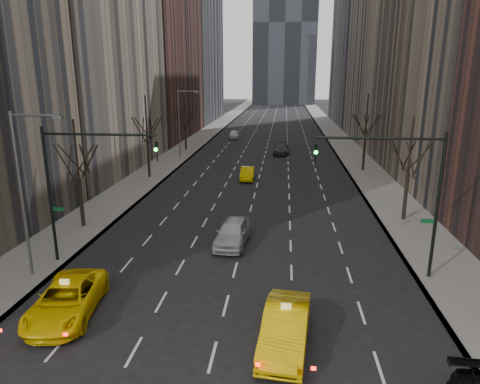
# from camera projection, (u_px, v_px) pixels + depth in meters

# --- Properties ---
(sidewalk_left) EXTENTS (4.50, 320.00, 0.15)m
(sidewalk_left) POSITION_uv_depth(u_px,v_px,m) (206.00, 134.00, 81.63)
(sidewalk_left) COLOR slate
(sidewalk_left) RESTS_ON ground
(sidewalk_right) EXTENTS (4.50, 320.00, 0.15)m
(sidewalk_right) POSITION_uv_depth(u_px,v_px,m) (336.00, 136.00, 79.22)
(sidewalk_right) COLOR slate
(sidewalk_right) RESTS_ON ground
(bld_left_far) EXTENTS (14.00, 28.00, 44.00)m
(bld_left_far) POSITION_uv_depth(u_px,v_px,m) (145.00, 8.00, 72.95)
(bld_left_far) COLOR brown
(bld_left_far) RESTS_ON ground
(tree_lw_b) EXTENTS (3.36, 3.50, 7.82)m
(tree_lw_b) POSITION_uv_depth(u_px,v_px,m) (79.00, 179.00, 30.74)
(tree_lw_b) COLOR black
(tree_lw_b) RESTS_ON ground
(tree_lw_c) EXTENTS (3.36, 3.50, 8.74)m
(tree_lw_c) POSITION_uv_depth(u_px,v_px,m) (148.00, 141.00, 46.01)
(tree_lw_c) COLOR black
(tree_lw_c) RESTS_ON ground
(tree_lw_d) EXTENTS (3.36, 3.50, 7.36)m
(tree_lw_d) POSITION_uv_depth(u_px,v_px,m) (185.00, 127.00, 63.41)
(tree_lw_d) COLOR black
(tree_lw_d) RESTS_ON ground
(tree_rw_b) EXTENTS (3.36, 3.50, 7.82)m
(tree_rw_b) POSITION_uv_depth(u_px,v_px,m) (408.00, 174.00, 32.21)
(tree_rw_b) COLOR black
(tree_rw_b) RESTS_ON ground
(tree_rw_c) EXTENTS (3.36, 3.50, 8.74)m
(tree_rw_c) POSITION_uv_depth(u_px,v_px,m) (365.00, 137.00, 49.41)
(tree_rw_c) COLOR black
(tree_rw_c) RESTS_ON ground
(traffic_mast_left) EXTENTS (6.69, 0.39, 8.00)m
(traffic_mast_left) POSITION_uv_depth(u_px,v_px,m) (75.00, 174.00, 24.23)
(traffic_mast_left) COLOR black
(traffic_mast_left) RESTS_ON ground
(traffic_mast_right) EXTENTS (6.69, 0.39, 8.00)m
(traffic_mast_right) POSITION_uv_depth(u_px,v_px,m) (407.00, 182.00, 22.43)
(traffic_mast_right) COLOR black
(traffic_mast_right) RESTS_ON ground
(streetlight_near) EXTENTS (2.83, 0.22, 9.00)m
(streetlight_near) POSITION_uv_depth(u_px,v_px,m) (26.00, 179.00, 22.45)
(streetlight_near) COLOR slate
(streetlight_near) RESTS_ON ground
(streetlight_far) EXTENTS (2.83, 0.22, 9.00)m
(streetlight_far) POSITION_uv_depth(u_px,v_px,m) (181.00, 117.00, 56.04)
(streetlight_far) COLOR slate
(streetlight_far) RESTS_ON ground
(taxi_suv) EXTENTS (3.35, 5.98, 1.58)m
(taxi_suv) POSITION_uv_depth(u_px,v_px,m) (67.00, 300.00, 19.91)
(taxi_suv) COLOR yellow
(taxi_suv) RESTS_ON ground
(taxi_sedan) EXTENTS (2.32, 5.30, 1.69)m
(taxi_sedan) POSITION_uv_depth(u_px,v_px,m) (285.00, 327.00, 17.61)
(taxi_sedan) COLOR #E9B904
(taxi_sedan) RESTS_ON ground
(silver_sedan_ahead) EXTENTS (2.33, 5.03, 1.67)m
(silver_sedan_ahead) POSITION_uv_depth(u_px,v_px,m) (233.00, 232.00, 28.33)
(silver_sedan_ahead) COLOR #A3A6AB
(silver_sedan_ahead) RESTS_ON ground
(far_taxi) EXTENTS (1.52, 4.10, 1.34)m
(far_taxi) POSITION_uv_depth(u_px,v_px,m) (247.00, 173.00, 46.18)
(far_taxi) COLOR #DEBD04
(far_taxi) RESTS_ON ground
(far_suv_grey) EXTENTS (2.24, 5.42, 1.57)m
(far_suv_grey) POSITION_uv_depth(u_px,v_px,m) (281.00, 149.00, 61.17)
(far_suv_grey) COLOR #2D2E32
(far_suv_grey) RESTS_ON ground
(far_car_white) EXTENTS (2.21, 4.44, 1.45)m
(far_car_white) POSITION_uv_depth(u_px,v_px,m) (234.00, 135.00, 76.33)
(far_car_white) COLOR silver
(far_car_white) RESTS_ON ground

